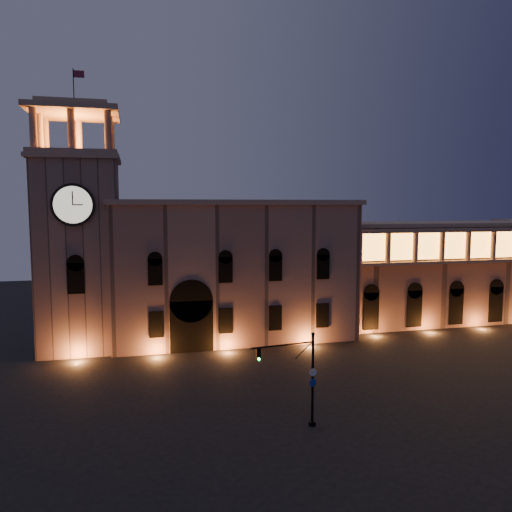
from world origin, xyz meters
name	(u,v)px	position (x,y,z in m)	size (l,w,h in m)	color
ground	(302,397)	(0.00, 0.00, 0.00)	(160.00, 160.00, 0.00)	black
government_building	(232,269)	(-2.08, 21.93, 8.77)	(30.80, 12.80, 17.60)	#876358
clock_tower	(79,243)	(-20.50, 20.98, 12.50)	(9.80, 9.80, 32.40)	#876358
colonnade_wing	(455,270)	(32.00, 23.92, 7.33)	(40.60, 11.50, 14.50)	#815E53
traffic_light	(302,378)	(-1.98, -5.67, 3.87)	(5.34, 1.06, 7.36)	black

